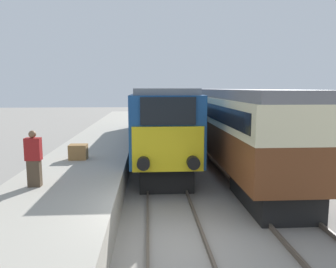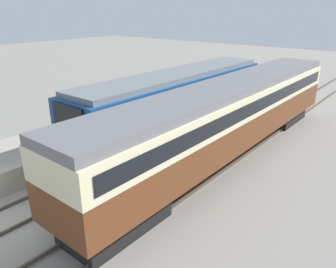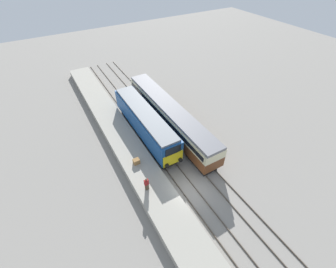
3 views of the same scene
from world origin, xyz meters
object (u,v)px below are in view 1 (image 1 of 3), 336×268
at_px(locomotive, 160,119).
at_px(person_on_platform, 34,159).
at_px(passenger_carriage, 222,117).
at_px(luggage_crate, 78,152).

xyz_separation_m(locomotive, person_on_platform, (-3.99, -8.55, -0.32)).
bearing_deg(locomotive, person_on_platform, -115.03).
height_order(passenger_carriage, person_on_platform, passenger_carriage).
distance_m(passenger_carriage, luggage_crate, 8.31).
xyz_separation_m(locomotive, luggage_crate, (-3.50, -4.88, -0.83)).
height_order(passenger_carriage, luggage_crate, passenger_carriage).
xyz_separation_m(person_on_platform, luggage_crate, (0.50, 3.67, -0.52)).
distance_m(locomotive, luggage_crate, 6.06).
xyz_separation_m(locomotive, passenger_carriage, (3.40, -0.36, 0.17)).
relative_size(locomotive, person_on_platform, 8.72).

